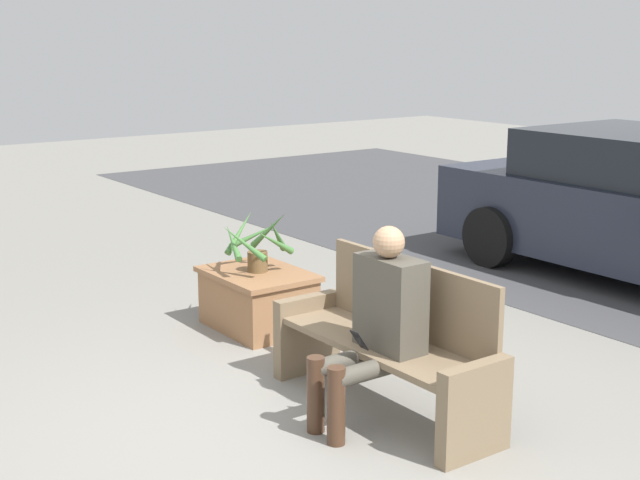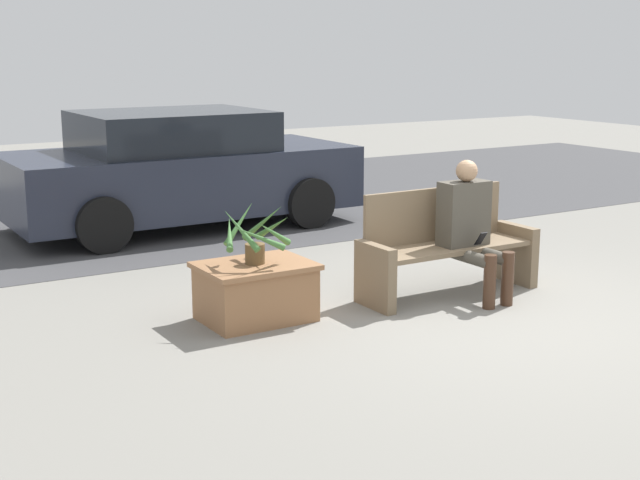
# 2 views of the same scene
# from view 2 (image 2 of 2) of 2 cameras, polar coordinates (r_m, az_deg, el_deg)

# --- Properties ---
(ground_plane) EXTENTS (30.00, 30.00, 0.00)m
(ground_plane) POSITION_cam_2_polar(r_m,az_deg,el_deg) (7.31, 11.56, -4.88)
(ground_plane) COLOR gray
(road_surface) EXTENTS (20.00, 6.00, 0.01)m
(road_surface) POSITION_cam_2_polar(r_m,az_deg,el_deg) (12.27, -7.84, 2.28)
(road_surface) COLOR #424244
(road_surface) RESTS_ON ground_plane
(bench) EXTENTS (1.66, 0.49, 0.91)m
(bench) POSITION_cam_2_polar(r_m,az_deg,el_deg) (7.83, 8.00, -0.41)
(bench) COLOR #7A664C
(bench) RESTS_ON ground_plane
(person_seated) EXTENTS (0.44, 0.63, 1.18)m
(person_seated) POSITION_cam_2_polar(r_m,az_deg,el_deg) (7.72, 9.60, 1.03)
(person_seated) COLOR #4C473D
(person_seated) RESTS_ON ground_plane
(planter_box) EXTENTS (0.88, 0.66, 0.46)m
(planter_box) POSITION_cam_2_polar(r_m,az_deg,el_deg) (7.06, -4.15, -3.18)
(planter_box) COLOR #936642
(planter_box) RESTS_ON ground_plane
(potted_plant) EXTENTS (0.56, 0.56, 0.47)m
(potted_plant) POSITION_cam_2_polar(r_m,az_deg,el_deg) (6.95, -4.22, 0.20)
(potted_plant) COLOR brown
(potted_plant) RESTS_ON planter_box
(parked_car) EXTENTS (4.04, 1.98, 1.38)m
(parked_car) POSITION_cam_2_polar(r_m,az_deg,el_deg) (10.74, -9.01, 4.46)
(parked_car) COLOR #232838
(parked_car) RESTS_ON ground_plane
(bollard_post) EXTENTS (0.12, 0.12, 0.64)m
(bollard_post) POSITION_cam_2_polar(r_m,az_deg,el_deg) (10.44, 9.78, 2.30)
(bollard_post) COLOR black
(bollard_post) RESTS_ON ground_plane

